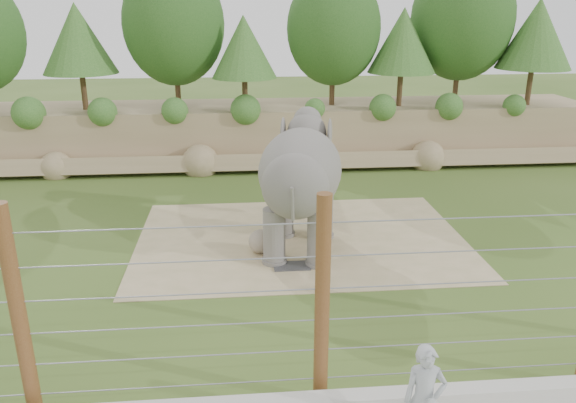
{
  "coord_description": "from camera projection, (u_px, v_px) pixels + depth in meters",
  "views": [
    {
      "loc": [
        -1.34,
        -12.88,
        6.83
      ],
      "look_at": [
        0.0,
        2.0,
        1.6
      ],
      "focal_mm": 35.0,
      "sensor_mm": 36.0,
      "label": 1
    }
  ],
  "objects": [
    {
      "name": "ground",
      "position": [
        295.0,
        285.0,
        14.47
      ],
      "size": [
        90.0,
        90.0,
        0.0
      ],
      "primitive_type": "plane",
      "color": "#3E5A1F",
      "rests_on": "ground"
    },
    {
      "name": "back_embankment",
      "position": [
        280.0,
        73.0,
        25.13
      ],
      "size": [
        30.0,
        5.52,
        8.77
      ],
      "color": "#917D57",
      "rests_on": "ground"
    },
    {
      "name": "dirt_patch",
      "position": [
        301.0,
        239.0,
        17.33
      ],
      "size": [
        10.0,
        7.0,
        0.02
      ],
      "primitive_type": "cube",
      "color": "tan",
      "rests_on": "ground"
    },
    {
      "name": "drain_grate",
      "position": [
        292.0,
        266.0,
        15.47
      ],
      "size": [
        1.0,
        0.6,
        0.03
      ],
      "primitive_type": "cube",
      "color": "#262628",
      "rests_on": "dirt_patch"
    },
    {
      "name": "elephant",
      "position": [
        300.0,
        189.0,
        15.99
      ],
      "size": [
        2.93,
        4.97,
        3.77
      ],
      "primitive_type": null,
      "rotation": [
        0.0,
        0.0,
        -0.21
      ],
      "color": "slate",
      "rests_on": "ground"
    },
    {
      "name": "stone_ball",
      "position": [
        261.0,
        241.0,
        16.25
      ],
      "size": [
        0.7,
        0.7,
        0.7
      ],
      "primitive_type": "sphere",
      "color": "#7B6E5E",
      "rests_on": "dirt_patch"
    },
    {
      "name": "barrier_fence",
      "position": [
        322.0,
        304.0,
        9.58
      ],
      "size": [
        20.26,
        0.26,
        4.0
      ],
      "color": "#5B2F14",
      "rests_on": "ground"
    },
    {
      "name": "zookeeper",
      "position": [
        424.0,
        399.0,
        8.87
      ],
      "size": [
        0.72,
        0.51,
        1.87
      ],
      "primitive_type": "imported",
      "rotation": [
        0.0,
        0.0,
        -0.1
      ],
      "color": "silver",
      "rests_on": "walkway"
    }
  ]
}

